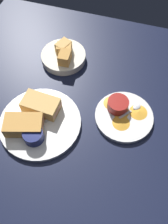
% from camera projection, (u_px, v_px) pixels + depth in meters
% --- Properties ---
extents(ground_plane, '(1.10, 1.10, 0.03)m').
position_uv_depth(ground_plane, '(74.00, 111.00, 0.95)').
color(ground_plane, black).
extents(plate_sandwich_main, '(0.29, 0.29, 0.02)m').
position_uv_depth(plate_sandwich_main, '(40.00, 123.00, 0.89)').
color(plate_sandwich_main, silver).
rests_on(plate_sandwich_main, ground_plane).
extents(sandwich_half_near, '(0.14, 0.08, 0.05)m').
position_uv_depth(sandwich_half_near, '(41.00, 105.00, 0.89)').
color(sandwich_half_near, tan).
rests_on(sandwich_half_near, plate_sandwich_main).
extents(sandwich_half_far, '(0.15, 0.11, 0.05)m').
position_uv_depth(sandwich_half_far, '(24.00, 125.00, 0.85)').
color(sandwich_half_far, '#C68C42').
rests_on(sandwich_half_far, plate_sandwich_main).
extents(ramekin_dark_sauce, '(0.07, 0.07, 0.04)m').
position_uv_depth(ramekin_dark_sauce, '(33.00, 135.00, 0.83)').
color(ramekin_dark_sauce, '#0C144C').
rests_on(ramekin_dark_sauce, plate_sandwich_main).
extents(spoon_by_dark_ramekin, '(0.03, 0.10, 0.01)m').
position_uv_depth(spoon_by_dark_ramekin, '(43.00, 125.00, 0.87)').
color(spoon_by_dark_ramekin, silver).
rests_on(spoon_by_dark_ramekin, plate_sandwich_main).
extents(plate_chips_companion, '(0.21, 0.21, 0.02)m').
position_uv_depth(plate_chips_companion, '(124.00, 117.00, 0.91)').
color(plate_chips_companion, silver).
rests_on(plate_chips_companion, ground_plane).
extents(ramekin_light_gravy, '(0.08, 0.08, 0.04)m').
position_uv_depth(ramekin_light_gravy, '(118.00, 104.00, 0.90)').
color(ramekin_light_gravy, maroon).
rests_on(ramekin_light_gravy, plate_chips_companion).
extents(spoon_by_gravy_ramekin, '(0.07, 0.09, 0.01)m').
position_uv_depth(spoon_by_gravy_ramekin, '(134.00, 109.00, 0.91)').
color(spoon_by_gravy_ramekin, silver).
rests_on(spoon_by_gravy_ramekin, plate_chips_companion).
extents(plantain_chip_scatter, '(0.19, 0.15, 0.01)m').
position_uv_depth(plantain_chip_scatter, '(122.00, 111.00, 0.91)').
color(plantain_chip_scatter, gold).
rests_on(plantain_chip_scatter, plate_chips_companion).
extents(bread_basket_rear, '(0.19, 0.19, 0.07)m').
position_uv_depth(bread_basket_rear, '(64.00, 55.00, 1.04)').
color(bread_basket_rear, silver).
rests_on(bread_basket_rear, ground_plane).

